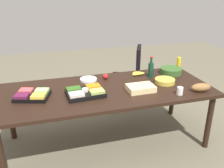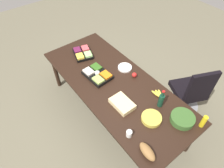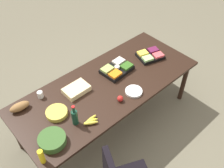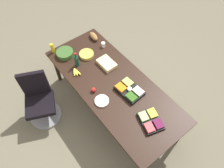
{
  "view_description": "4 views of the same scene",
  "coord_description": "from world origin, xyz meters",
  "px_view_note": "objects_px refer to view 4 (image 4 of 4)",
  "views": [
    {
      "loc": [
        0.67,
        2.59,
        1.94
      ],
      "look_at": [
        -0.07,
        -0.0,
        0.82
      ],
      "focal_mm": 38.65,
      "sensor_mm": 36.0,
      "label": 1
    },
    {
      "loc": [
        -1.54,
        1.24,
        2.89
      ],
      "look_at": [
        -0.04,
        0.07,
        0.84
      ],
      "focal_mm": 31.47,
      "sensor_mm": 36.0,
      "label": 2
    },
    {
      "loc": [
        -1.56,
        -1.82,
        3.1
      ],
      "look_at": [
        -0.0,
        -0.09,
        0.84
      ],
      "focal_mm": 40.63,
      "sensor_mm": 36.0,
      "label": 3
    },
    {
      "loc": [
        1.56,
        -1.24,
        3.57
      ],
      "look_at": [
        0.04,
        -0.04,
        0.84
      ],
      "focal_mm": 34.26,
      "sensor_mm": 36.0,
      "label": 4
    }
  ],
  "objects_px": {
    "apple_red": "(93,90)",
    "fruit_platter": "(151,121)",
    "veggie_tray": "(129,90)",
    "paper_cup": "(103,45)",
    "conference_table": "(113,86)",
    "salad_bowl": "(65,53)",
    "chip_bowl": "(87,54)",
    "sheet_cake": "(107,64)",
    "mustard_bottle": "(52,48)",
    "paper_plate_stack": "(102,101)",
    "office_chair": "(41,103)",
    "banana_bunch": "(76,72)",
    "wine_bottle": "(77,61)",
    "bread_loaf": "(94,36)"
  },
  "relations": [
    {
      "from": "apple_red",
      "to": "fruit_platter",
      "type": "bearing_deg",
      "value": 19.88
    },
    {
      "from": "veggie_tray",
      "to": "paper_cup",
      "type": "distance_m",
      "value": 1.08
    },
    {
      "from": "conference_table",
      "to": "salad_bowl",
      "type": "xyz_separation_m",
      "value": [
        -1.02,
        -0.27,
        0.11
      ]
    },
    {
      "from": "chip_bowl",
      "to": "sheet_cake",
      "type": "height_order",
      "value": "sheet_cake"
    },
    {
      "from": "chip_bowl",
      "to": "paper_cup",
      "type": "bearing_deg",
      "value": 89.57
    },
    {
      "from": "conference_table",
      "to": "mustard_bottle",
      "type": "xyz_separation_m",
      "value": [
        -1.21,
        -0.4,
        0.16
      ]
    },
    {
      "from": "veggie_tray",
      "to": "apple_red",
      "type": "distance_m",
      "value": 0.56
    },
    {
      "from": "fruit_platter",
      "to": "paper_plate_stack",
      "type": "bearing_deg",
      "value": -153.72
    },
    {
      "from": "conference_table",
      "to": "veggie_tray",
      "type": "xyz_separation_m",
      "value": [
        0.28,
        0.11,
        0.1
      ]
    },
    {
      "from": "sheet_cake",
      "to": "paper_cup",
      "type": "bearing_deg",
      "value": 150.59
    },
    {
      "from": "chip_bowl",
      "to": "paper_plate_stack",
      "type": "xyz_separation_m",
      "value": [
        0.93,
        -0.35,
        -0.01
      ]
    },
    {
      "from": "fruit_platter",
      "to": "paper_plate_stack",
      "type": "height_order",
      "value": "fruit_platter"
    },
    {
      "from": "conference_table",
      "to": "fruit_platter",
      "type": "height_order",
      "value": "fruit_platter"
    },
    {
      "from": "fruit_platter",
      "to": "sheet_cake",
      "type": "relative_size",
      "value": 1.33
    },
    {
      "from": "office_chair",
      "to": "mustard_bottle",
      "type": "relative_size",
      "value": 5.29
    },
    {
      "from": "veggie_tray",
      "to": "sheet_cake",
      "type": "distance_m",
      "value": 0.66
    },
    {
      "from": "paper_plate_stack",
      "to": "salad_bowl",
      "type": "bearing_deg",
      "value": 177.08
    },
    {
      "from": "banana_bunch",
      "to": "apple_red",
      "type": "xyz_separation_m",
      "value": [
        0.48,
        0.02,
        0.01
      ]
    },
    {
      "from": "chip_bowl",
      "to": "fruit_platter",
      "type": "distance_m",
      "value": 1.63
    },
    {
      "from": "sheet_cake",
      "to": "paper_plate_stack",
      "type": "distance_m",
      "value": 0.73
    },
    {
      "from": "conference_table",
      "to": "paper_plate_stack",
      "type": "height_order",
      "value": "paper_plate_stack"
    },
    {
      "from": "veggie_tray",
      "to": "wine_bottle",
      "type": "height_order",
      "value": "wine_bottle"
    },
    {
      "from": "salad_bowl",
      "to": "apple_red",
      "type": "relative_size",
      "value": 3.93
    },
    {
      "from": "paper_cup",
      "to": "salad_bowl",
      "type": "height_order",
      "value": "paper_cup"
    },
    {
      "from": "paper_plate_stack",
      "to": "conference_table",
      "type": "bearing_deg",
      "value": 115.08
    },
    {
      "from": "paper_plate_stack",
      "to": "apple_red",
      "type": "height_order",
      "value": "apple_red"
    },
    {
      "from": "banana_bunch",
      "to": "conference_table",
      "type": "bearing_deg",
      "value": 31.71
    },
    {
      "from": "office_chair",
      "to": "fruit_platter",
      "type": "distance_m",
      "value": 1.91
    },
    {
      "from": "apple_red",
      "to": "bread_loaf",
      "type": "distance_m",
      "value": 1.2
    },
    {
      "from": "veggie_tray",
      "to": "bread_loaf",
      "type": "relative_size",
      "value": 1.84
    },
    {
      "from": "veggie_tray",
      "to": "bread_loaf",
      "type": "height_order",
      "value": "bread_loaf"
    },
    {
      "from": "office_chair",
      "to": "banana_bunch",
      "type": "relative_size",
      "value": 4.97
    },
    {
      "from": "salad_bowl",
      "to": "mustard_bottle",
      "type": "distance_m",
      "value": 0.24
    },
    {
      "from": "paper_cup",
      "to": "mustard_bottle",
      "type": "distance_m",
      "value": 0.91
    },
    {
      "from": "salad_bowl",
      "to": "fruit_platter",
      "type": "bearing_deg",
      "value": 8.66
    },
    {
      "from": "apple_red",
      "to": "wine_bottle",
      "type": "bearing_deg",
      "value": 171.34
    },
    {
      "from": "conference_table",
      "to": "mustard_bottle",
      "type": "bearing_deg",
      "value": -161.65
    },
    {
      "from": "banana_bunch",
      "to": "fruit_platter",
      "type": "distance_m",
      "value": 1.45
    },
    {
      "from": "conference_table",
      "to": "banana_bunch",
      "type": "bearing_deg",
      "value": -148.29
    },
    {
      "from": "banana_bunch",
      "to": "sheet_cake",
      "type": "height_order",
      "value": "sheet_cake"
    },
    {
      "from": "chip_bowl",
      "to": "paper_plate_stack",
      "type": "distance_m",
      "value": 0.99
    },
    {
      "from": "paper_plate_stack",
      "to": "mustard_bottle",
      "type": "relative_size",
      "value": 1.16
    },
    {
      "from": "veggie_tray",
      "to": "paper_cup",
      "type": "bearing_deg",
      "value": 165.29
    },
    {
      "from": "salad_bowl",
      "to": "veggie_tray",
      "type": "bearing_deg",
      "value": 16.61
    },
    {
      "from": "fruit_platter",
      "to": "wine_bottle",
      "type": "bearing_deg",
      "value": -171.03
    },
    {
      "from": "paper_cup",
      "to": "mustard_bottle",
      "type": "bearing_deg",
      "value": -119.19
    },
    {
      "from": "fruit_platter",
      "to": "mustard_bottle",
      "type": "height_order",
      "value": "mustard_bottle"
    },
    {
      "from": "conference_table",
      "to": "fruit_platter",
      "type": "relative_size",
      "value": 6.04
    },
    {
      "from": "salad_bowl",
      "to": "apple_red",
      "type": "xyz_separation_m",
      "value": [
        0.94,
        -0.05,
        -0.0
      ]
    },
    {
      "from": "conference_table",
      "to": "mustard_bottle",
      "type": "height_order",
      "value": "mustard_bottle"
    }
  ]
}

